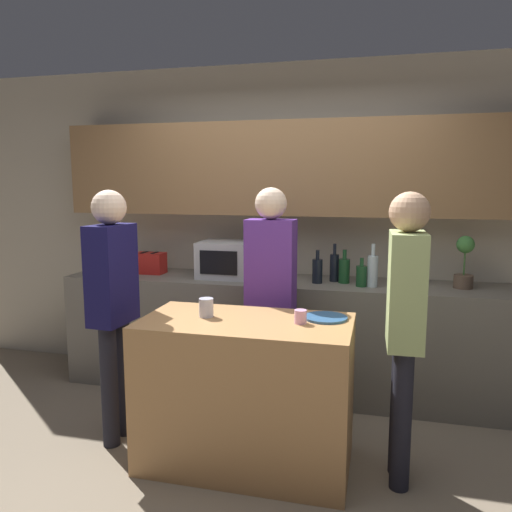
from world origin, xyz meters
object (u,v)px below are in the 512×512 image
object	(u,v)px
bottle_0	(317,270)
microwave	(231,259)
cup_1	(301,317)
person_right	(113,295)
plate_on_island	(326,318)
person_center	(271,284)
cup_0	(206,308)
bottle_1	(334,267)
toaster	(150,263)
potted_plant	(464,262)
person_left	(405,314)
bottle_2	(344,270)
bottle_3	(361,276)
bottle_4	(373,270)

from	to	relation	value
bottle_0	microwave	bearing A→B (deg)	174.26
cup_1	person_right	distance (m)	1.24
plate_on_island	person_center	size ratio (longest dim) A/B	0.15
cup_0	bottle_0	bearing A→B (deg)	62.89
bottle_0	bottle_1	bearing A→B (deg)	39.10
toaster	microwave	bearing A→B (deg)	-0.12
microwave	person_center	size ratio (longest dim) A/B	0.31
toaster	potted_plant	bearing A→B (deg)	0.00
plate_on_island	cup_0	bearing A→B (deg)	-169.81
plate_on_island	cup_1	xyz separation A→B (m)	(-0.13, -0.13, 0.03)
bottle_0	person_left	bearing A→B (deg)	-59.55
person_left	cup_0	bearing A→B (deg)	88.90
microwave	bottle_2	world-z (taller)	microwave
bottle_0	person_right	bearing A→B (deg)	-139.55
microwave	person_right	distance (m)	1.20
toaster	bottle_2	xyz separation A→B (m)	(1.68, -0.02, 0.01)
bottle_2	cup_1	world-z (taller)	bottle_2
toaster	bottle_2	world-z (taller)	bottle_2
potted_plant	bottle_1	distance (m)	0.97
bottle_1	plate_on_island	bearing A→B (deg)	-87.53
potted_plant	person_right	bearing A→B (deg)	-154.36
toaster	person_right	world-z (taller)	person_right
potted_plant	cup_1	world-z (taller)	potted_plant
bottle_1	bottle_2	xyz separation A→B (m)	(0.08, -0.05, -0.01)
microwave	person_right	xyz separation A→B (m)	(-0.47, -1.10, -0.09)
microwave	bottle_1	world-z (taller)	bottle_1
bottle_3	bottle_4	xyz separation A→B (m)	(0.08, 0.01, 0.04)
bottle_1	bottle_2	size ratio (longest dim) A/B	1.15
bottle_3	person_right	distance (m)	1.82
person_center	bottle_0	bearing A→B (deg)	-117.06
cup_0	person_center	size ratio (longest dim) A/B	0.07
person_center	person_right	distance (m)	1.07
cup_1	person_right	bearing A→B (deg)	177.84
bottle_0	bottle_2	bearing A→B (deg)	14.83
bottle_0	bottle_4	bearing A→B (deg)	-4.85
bottle_4	cup_1	size ratio (longest dim) A/B	4.10
toaster	person_center	bearing A→B (deg)	-25.00
cup_0	person_left	world-z (taller)	person_left
bottle_2	person_right	xyz separation A→B (m)	(-1.40, -1.08, -0.04)
bottle_0	person_right	distance (m)	1.58
bottle_2	microwave	bearing A→B (deg)	178.84
bottle_4	plate_on_island	distance (m)	0.95
microwave	bottle_2	bearing A→B (deg)	-1.16
toaster	bottle_3	distance (m)	1.82
bottle_4	cup_0	distance (m)	1.41
bottle_4	cup_0	xyz separation A→B (m)	(-0.97, -1.03, -0.09)
cup_0	person_left	size ratio (longest dim) A/B	0.07
bottle_3	cup_0	xyz separation A→B (m)	(-0.89, -1.01, -0.05)
microwave	bottle_3	size ratio (longest dim) A/B	2.36
microwave	bottle_4	xyz separation A→B (m)	(1.15, -0.11, -0.02)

